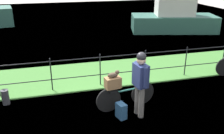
# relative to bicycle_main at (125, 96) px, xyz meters

# --- Properties ---
(ground_plane) EXTENTS (60.00, 60.00, 0.00)m
(ground_plane) POSITION_rel_bicycle_main_xyz_m (-0.35, -0.30, -0.35)
(ground_plane) COLOR #B2ADA3
(grass_strip) EXTENTS (27.00, 2.40, 0.03)m
(grass_strip) POSITION_rel_bicycle_main_xyz_m (-0.35, 2.41, -0.34)
(grass_strip) COLOR #478438
(grass_strip) RESTS_ON ground
(harbor_water) EXTENTS (30.00, 30.00, 0.00)m
(harbor_water) POSITION_rel_bicycle_main_xyz_m (-0.35, 9.11, -0.35)
(harbor_water) COLOR #426684
(harbor_water) RESTS_ON ground
(iron_fence) EXTENTS (18.04, 0.04, 1.06)m
(iron_fence) POSITION_rel_bicycle_main_xyz_m (-0.35, 1.52, 0.26)
(iron_fence) COLOR black
(iron_fence) RESTS_ON ground
(bicycle_main) EXTENTS (1.66, 0.30, 0.67)m
(bicycle_main) POSITION_rel_bicycle_main_xyz_m (0.00, 0.00, 0.00)
(bicycle_main) COLOR black
(bicycle_main) RESTS_ON ground
(wooden_crate) EXTENTS (0.43, 0.30, 0.28)m
(wooden_crate) POSITION_rel_bicycle_main_xyz_m (-0.36, -0.05, 0.46)
(wooden_crate) COLOR olive
(wooden_crate) RESTS_ON bicycle_main
(terrier_dog) EXTENTS (0.32, 0.18, 0.18)m
(terrier_dog) POSITION_rel_bicycle_main_xyz_m (-0.34, -0.05, 0.67)
(terrier_dog) COLOR #4C3D2D
(terrier_dog) RESTS_ON wooden_crate
(cyclist_person) EXTENTS (0.31, 0.54, 1.68)m
(cyclist_person) POSITION_rel_bicycle_main_xyz_m (0.23, -0.42, 0.65)
(cyclist_person) COLOR slate
(cyclist_person) RESTS_ON ground
(backpack_on_paving) EXTENTS (0.26, 0.32, 0.40)m
(backpack_on_paving) POSITION_rel_bicycle_main_xyz_m (-0.25, -0.44, -0.15)
(backpack_on_paving) COLOR #28517A
(backpack_on_paving) RESTS_ON ground
(mooring_bollard) EXTENTS (0.20, 0.20, 0.42)m
(mooring_bollard) POSITION_rel_bicycle_main_xyz_m (-3.12, 1.02, -0.14)
(mooring_bollard) COLOR #38383D
(mooring_bollard) RESTS_ON ground
(moored_boat_near) EXTENTS (5.25, 3.13, 3.99)m
(moored_boat_near) POSITION_rel_bicycle_main_xyz_m (5.51, 7.80, 0.51)
(moored_boat_near) COLOR #336656
(moored_boat_near) RESTS_ON ground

